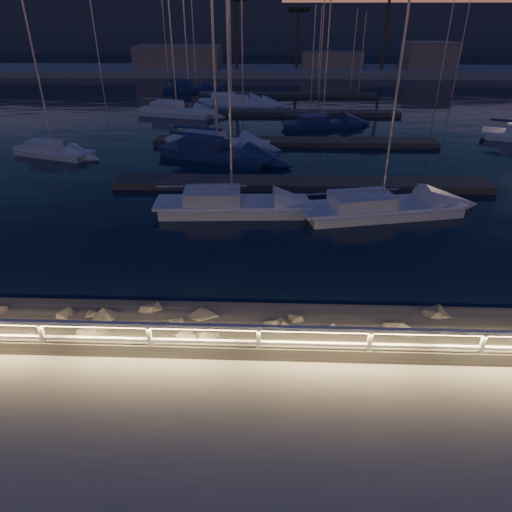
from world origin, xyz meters
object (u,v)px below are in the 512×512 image
object	(u,v)px
sailboat_g	(321,122)
sailboat_f	(215,152)
sailboat_k	(241,104)
sailboat_c	(214,141)
sailboat_a	(52,150)
sailboat_m	(187,87)
guard_rail	(330,336)
sailboat_b	(228,204)
sailboat_n	(230,100)
sailboat_d	(377,206)
sailboat_e	(175,111)

from	to	relation	value
sailboat_g	sailboat_f	bearing A→B (deg)	-141.63
sailboat_k	sailboat_c	bearing A→B (deg)	-86.15
sailboat_a	sailboat_m	size ratio (longest dim) A/B	0.88
sailboat_f	sailboat_c	bearing A→B (deg)	120.95
sailboat_m	sailboat_a	bearing A→B (deg)	-104.29
guard_rail	sailboat_k	distance (m)	42.07
sailboat_c	sailboat_a	bearing A→B (deg)	-147.82
sailboat_b	sailboat_n	xyz separation A→B (m)	(-2.71, 31.92, -0.02)
guard_rail	sailboat_k	bearing A→B (deg)	97.13
sailboat_f	sailboat_k	xyz separation A→B (m)	(0.51, 19.96, -0.04)
guard_rail	sailboat_a	distance (m)	28.22
sailboat_d	sailboat_f	distance (m)	13.61
sailboat_d	sailboat_e	distance (m)	29.42
sailboat_g	sailboat_n	distance (m)	14.76
sailboat_g	sailboat_k	bearing A→B (deg)	116.63
sailboat_c	sailboat_k	bearing A→B (deg)	103.83
sailboat_a	sailboat_m	world-z (taller)	sailboat_m
sailboat_k	sailboat_m	world-z (taller)	sailboat_k
sailboat_e	sailboat_n	xyz separation A→B (m)	(4.96, 6.80, -0.05)
sailboat_b	sailboat_g	size ratio (longest dim) A/B	1.09
sailboat_b	sailboat_m	world-z (taller)	sailboat_b
sailboat_a	sailboat_n	world-z (taller)	sailboat_n
guard_rail	sailboat_d	xyz separation A→B (m)	(3.69, 11.95, -0.96)
sailboat_d	sailboat_m	bearing A→B (deg)	99.54
sailboat_c	sailboat_d	distance (m)	16.46
sailboat_c	sailboat_b	bearing A→B (deg)	-63.03
guard_rail	sailboat_f	distance (m)	22.53
sailboat_b	sailboat_c	bearing A→B (deg)	96.65
sailboat_n	sailboat_e	bearing A→B (deg)	-129.04
sailboat_k	sailboat_a	bearing A→B (deg)	-114.95
guard_rail	sailboat_e	bearing A→B (deg)	107.30
sailboat_d	sailboat_m	xyz separation A→B (m)	(-16.92, 42.07, 0.01)
sailboat_f	sailboat_g	xyz separation A→B (m)	(8.36, 10.61, -0.07)
guard_rail	sailboat_c	xyz separation A→B (m)	(-6.18, 25.13, -0.95)
sailboat_b	sailboat_c	xyz separation A→B (m)	(-2.28, 13.14, -0.02)
guard_rail	sailboat_a	bearing A→B (deg)	128.50
sailboat_d	sailboat_n	distance (m)	33.57
sailboat_a	sailboat_n	size ratio (longest dim) A/B	0.83
sailboat_b	sailboat_d	distance (m)	7.58
sailboat_n	sailboat_b	bearing A→B (deg)	-88.10
sailboat_f	sailboat_n	xyz separation A→B (m)	(-0.87, 22.13, -0.05)
sailboat_d	sailboat_k	size ratio (longest dim) A/B	1.02
sailboat_a	sailboat_d	bearing A→B (deg)	-6.59
sailboat_a	sailboat_e	xyz separation A→B (m)	(6.00, 15.04, 0.08)
sailboat_n	sailboat_d	bearing A→B (deg)	-75.10
guard_rail	sailboat_f	bearing A→B (deg)	104.74
sailboat_b	sailboat_n	distance (m)	32.03
sailboat_a	sailboat_c	size ratio (longest dim) A/B	0.77
sailboat_m	sailboat_d	bearing A→B (deg)	-74.67
sailboat_a	sailboat_g	world-z (taller)	sailboat_g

